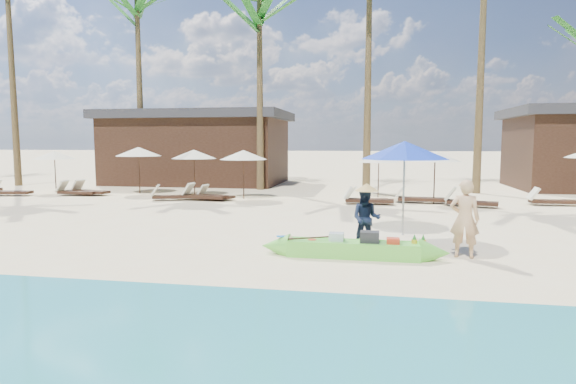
# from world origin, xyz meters

# --- Properties ---
(ground) EXTENTS (240.00, 240.00, 0.00)m
(ground) POSITION_xyz_m (0.00, 0.00, 0.00)
(ground) COLOR beige
(ground) RESTS_ON ground
(wet_sand_strip) EXTENTS (240.00, 4.50, 0.01)m
(wet_sand_strip) POSITION_xyz_m (0.00, -5.00, 0.00)
(wet_sand_strip) COLOR tan
(wet_sand_strip) RESTS_ON ground
(green_canoe) EXTENTS (4.56, 0.63, 0.58)m
(green_canoe) POSITION_xyz_m (2.11, 0.12, 0.20)
(green_canoe) COLOR #62D541
(green_canoe) RESTS_ON ground
(tourist) EXTENTS (0.69, 0.52, 1.71)m
(tourist) POSITION_xyz_m (4.48, 0.53, 0.85)
(tourist) COLOR #DEA977
(tourist) RESTS_ON ground
(vendor_green) EXTENTS (0.75, 0.62, 1.43)m
(vendor_green) POSITION_xyz_m (2.37, 1.03, 0.71)
(vendor_green) COLOR #121B32
(vendor_green) RESTS_ON ground
(blue_umbrella) EXTENTS (2.35, 2.35, 2.53)m
(blue_umbrella) POSITION_xyz_m (3.32, 2.90, 2.29)
(blue_umbrella) COLOR #99999E
(blue_umbrella) RESTS_ON ground
(resort_parasol_2) EXTENTS (2.00, 2.00, 2.06)m
(resort_parasol_2) POSITION_xyz_m (-13.04, 11.10, 1.85)
(resort_parasol_2) COLOR #352115
(resort_parasol_2) RESTS_ON ground
(lounger_2_left) EXTENTS (1.97, 0.84, 0.65)m
(lounger_2_left) POSITION_xyz_m (-14.24, 9.34, 0.22)
(lounger_2_left) COLOR #352115
(lounger_2_left) RESTS_ON ground
(resort_parasol_3) EXTENTS (2.19, 2.19, 2.25)m
(resort_parasol_3) POSITION_xyz_m (-8.69, 11.35, 2.03)
(resort_parasol_3) COLOR #352115
(resort_parasol_3) RESTS_ON ground
(lounger_3_left) EXTENTS (1.87, 0.63, 0.63)m
(lounger_3_left) POSITION_xyz_m (-11.21, 9.94, 0.21)
(lounger_3_left) COLOR #352115
(lounger_3_left) RESTS_ON ground
(lounger_3_right) EXTENTS (1.95, 0.92, 0.64)m
(lounger_3_right) POSITION_xyz_m (-10.71, 10.28, 0.21)
(lounger_3_right) COLOR #352115
(lounger_3_right) RESTS_ON ground
(resort_parasol_4) EXTENTS (2.08, 2.08, 2.14)m
(resort_parasol_4) POSITION_xyz_m (-5.70, 10.91, 1.93)
(resort_parasol_4) COLOR #352115
(resort_parasol_4) RESTS_ON ground
(lounger_4_left) EXTENTS (1.85, 1.06, 0.60)m
(lounger_4_left) POSITION_xyz_m (-6.11, 9.04, 0.20)
(lounger_4_left) COLOR #352115
(lounger_4_left) RESTS_ON ground
(lounger_4_right) EXTENTS (1.98, 0.79, 0.66)m
(lounger_4_right) POSITION_xyz_m (-4.69, 9.22, 0.22)
(lounger_4_right) COLOR #352115
(lounger_4_right) RESTS_ON ground
(resort_parasol_5) EXTENTS (2.08, 2.08, 2.14)m
(resort_parasol_5) POSITION_xyz_m (-3.11, 10.09, 1.93)
(resort_parasol_5) COLOR #352115
(resort_parasol_5) RESTS_ON ground
(lounger_5_left) EXTENTS (1.73, 0.87, 0.56)m
(lounger_5_left) POSITION_xyz_m (-4.30, 9.61, 0.19)
(lounger_5_left) COLOR #352115
(lounger_5_left) RESTS_ON ground
(resort_parasol_6) EXTENTS (1.92, 1.92, 1.97)m
(resort_parasol_6) POSITION_xyz_m (2.72, 11.72, 1.78)
(resort_parasol_6) COLOR #352115
(resort_parasol_6) RESTS_ON ground
(lounger_6_left) EXTENTS (1.89, 0.80, 0.62)m
(lounger_6_left) POSITION_xyz_m (2.14, 9.24, 0.21)
(lounger_6_left) COLOR #352115
(lounger_6_left) RESTS_ON ground
(lounger_6_right) EXTENTS (1.89, 0.64, 0.64)m
(lounger_6_right) POSITION_xyz_m (2.30, 9.19, 0.21)
(lounger_6_right) COLOR #352115
(lounger_6_right) RESTS_ON ground
(resort_parasol_7) EXTENTS (2.07, 2.07, 2.13)m
(resort_parasol_7) POSITION_xyz_m (4.94, 9.87, 1.92)
(resort_parasol_7) COLOR #352115
(resort_parasol_7) RESTS_ON ground
(lounger_7_left) EXTENTS (1.98, 0.73, 0.66)m
(lounger_7_left) POSITION_xyz_m (4.30, 9.97, 0.22)
(lounger_7_left) COLOR #352115
(lounger_7_left) RESTS_ON ground
(lounger_7_right) EXTENTS (2.03, 1.10, 0.66)m
(lounger_7_right) POSITION_xyz_m (6.15, 9.14, 0.22)
(lounger_7_right) COLOR #352115
(lounger_7_right) RESTS_ON ground
(lounger_8_left) EXTENTS (1.84, 0.59, 0.62)m
(lounger_8_left) POSITION_xyz_m (9.39, 10.12, 0.21)
(lounger_8_left) COLOR #352115
(lounger_8_left) RESTS_ON ground
(palm_2) EXTENTS (2.08, 2.08, 11.33)m
(palm_2) POSITION_xyz_m (-10.45, 15.08, 9.18)
(palm_2) COLOR brown
(palm_2) RESTS_ON ground
(palm_3) EXTENTS (2.08, 2.08, 10.52)m
(palm_3) POSITION_xyz_m (-3.36, 14.27, 8.58)
(palm_3) COLOR brown
(palm_3) RESTS_ON ground
(pavilion_west) EXTENTS (10.80, 6.60, 4.30)m
(pavilion_west) POSITION_xyz_m (-8.00, 17.50, 2.19)
(pavilion_west) COLOR #352115
(pavilion_west) RESTS_ON ground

